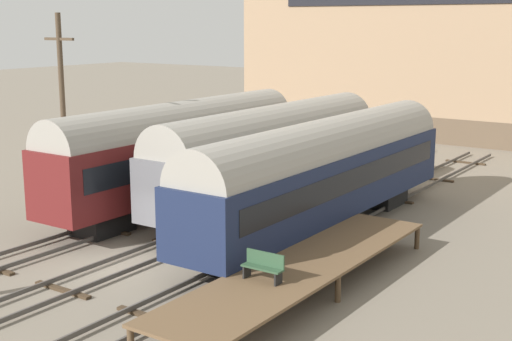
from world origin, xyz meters
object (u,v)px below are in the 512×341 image
at_px(train_car_grey, 271,152).
at_px(bench, 264,265).
at_px(train_car_maroon, 180,147).
at_px(train_car_navy, 325,169).
at_px(utility_pole, 63,117).

height_order(train_car_grey, bench, train_car_grey).
bearing_deg(train_car_maroon, bench, -38.60).
xyz_separation_m(train_car_navy, utility_pole, (-10.51, -5.15, 2.03)).
bearing_deg(bench, utility_pole, 165.16).
relative_size(train_car_navy, train_car_grey, 1.13).
bearing_deg(train_car_navy, train_car_maroon, -178.83).
height_order(train_car_grey, utility_pole, utility_pole).
bearing_deg(train_car_grey, bench, -57.92).
distance_m(train_car_grey, train_car_maroon, 4.50).
relative_size(train_car_maroon, bench, 11.64).
distance_m(train_car_navy, train_car_maroon, 8.01).
distance_m(bench, utility_pole, 13.96).
bearing_deg(train_car_grey, train_car_maroon, -152.75).
bearing_deg(train_car_maroon, train_car_grey, 27.25).
xyz_separation_m(train_car_grey, utility_pole, (-6.50, -7.05, 1.97)).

